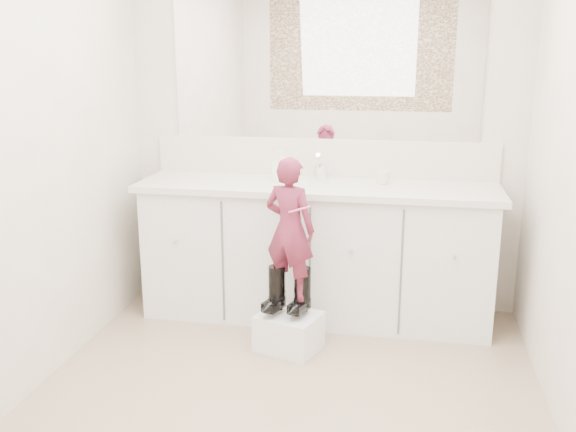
# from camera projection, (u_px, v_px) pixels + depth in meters

# --- Properties ---
(floor) EXTENTS (3.00, 3.00, 0.00)m
(floor) POSITION_uv_depth(u_px,v_px,m) (279.00, 414.00, 3.12)
(floor) COLOR #91775F
(floor) RESTS_ON ground
(wall_back) EXTENTS (2.60, 0.00, 2.60)m
(wall_back) POSITION_uv_depth(u_px,v_px,m) (323.00, 130.00, 4.24)
(wall_back) COLOR beige
(wall_back) RESTS_ON floor
(wall_front) EXTENTS (2.60, 0.00, 2.60)m
(wall_front) POSITION_uv_depth(u_px,v_px,m) (140.00, 298.00, 1.39)
(wall_front) COLOR beige
(wall_front) RESTS_ON floor
(wall_left) EXTENTS (0.00, 3.00, 3.00)m
(wall_left) POSITION_uv_depth(u_px,v_px,m) (10.00, 162.00, 3.04)
(wall_left) COLOR beige
(wall_left) RESTS_ON floor
(vanity_cabinet) EXTENTS (2.20, 0.55, 0.85)m
(vanity_cabinet) POSITION_uv_depth(u_px,v_px,m) (316.00, 254.00, 4.17)
(vanity_cabinet) COLOR silver
(vanity_cabinet) RESTS_ON floor
(countertop) EXTENTS (2.28, 0.58, 0.04)m
(countertop) POSITION_uv_depth(u_px,v_px,m) (317.00, 187.00, 4.05)
(countertop) COLOR beige
(countertop) RESTS_ON vanity_cabinet
(backsplash) EXTENTS (2.28, 0.03, 0.25)m
(backsplash) POSITION_uv_depth(u_px,v_px,m) (323.00, 158.00, 4.27)
(backsplash) COLOR beige
(backsplash) RESTS_ON countertop
(mirror) EXTENTS (2.00, 0.02, 1.00)m
(mirror) POSITION_uv_depth(u_px,v_px,m) (324.00, 61.00, 4.11)
(mirror) COLOR white
(mirror) RESTS_ON wall_back
(dot_panel) EXTENTS (2.00, 0.01, 1.20)m
(dot_panel) POSITION_uv_depth(u_px,v_px,m) (129.00, 86.00, 1.28)
(dot_panel) COLOR #472819
(dot_panel) RESTS_ON wall_front
(faucet) EXTENTS (0.08, 0.08, 0.10)m
(faucet) POSITION_uv_depth(u_px,v_px,m) (320.00, 172.00, 4.18)
(faucet) COLOR silver
(faucet) RESTS_ON countertop
(cup) EXTENTS (0.09, 0.09, 0.09)m
(cup) POSITION_uv_depth(u_px,v_px,m) (383.00, 177.00, 4.04)
(cup) COLOR beige
(cup) RESTS_ON countertop
(soap_bottle) EXTENTS (0.12, 0.12, 0.20)m
(soap_bottle) POSITION_uv_depth(u_px,v_px,m) (282.00, 166.00, 4.10)
(soap_bottle) COLOR white
(soap_bottle) RESTS_ON countertop
(step_stool) EXTENTS (0.41, 0.37, 0.22)m
(step_stool) POSITION_uv_depth(u_px,v_px,m) (289.00, 331.00, 3.77)
(step_stool) COLOR white
(step_stool) RESTS_ON floor
(boot_left) EXTENTS (0.16, 0.21, 0.28)m
(boot_left) POSITION_uv_depth(u_px,v_px,m) (277.00, 289.00, 3.73)
(boot_left) COLOR black
(boot_left) RESTS_ON step_stool
(boot_right) EXTENTS (0.16, 0.21, 0.28)m
(boot_right) POSITION_uv_depth(u_px,v_px,m) (302.00, 291.00, 3.71)
(boot_right) COLOR black
(boot_right) RESTS_ON step_stool
(toddler) EXTENTS (0.35, 0.28, 0.83)m
(toddler) POSITION_uv_depth(u_px,v_px,m) (290.00, 229.00, 3.63)
(toddler) COLOR #AA3459
(toddler) RESTS_ON step_stool
(toothbrush) EXTENTS (0.13, 0.05, 0.06)m
(toothbrush) POSITION_uv_depth(u_px,v_px,m) (300.00, 209.00, 3.50)
(toothbrush) COLOR pink
(toothbrush) RESTS_ON toddler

